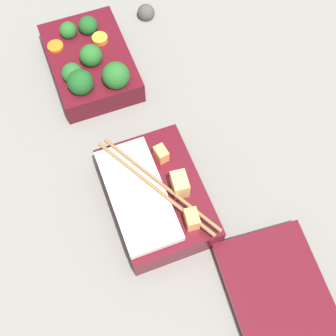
% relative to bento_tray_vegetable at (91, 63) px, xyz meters
% --- Properties ---
extents(ground_plane, '(3.00, 3.00, 0.00)m').
position_rel_bento_tray_vegetable_xyz_m(ground_plane, '(0.13, 0.03, -0.03)').
color(ground_plane, slate).
extents(bento_tray_vegetable, '(0.18, 0.13, 0.07)m').
position_rel_bento_tray_vegetable_xyz_m(bento_tray_vegetable, '(0.00, 0.00, 0.00)').
color(bento_tray_vegetable, '#510F19').
rests_on(bento_tray_vegetable, ground_plane).
extents(bento_tray_rice, '(0.19, 0.13, 0.07)m').
position_rel_bento_tray_vegetable_xyz_m(bento_tray_rice, '(0.26, 0.02, -0.00)').
color(bento_tray_rice, '#510F19').
rests_on(bento_tray_rice, ground_plane).
extents(bento_lid, '(0.19, 0.14, 0.02)m').
position_rel_bento_tray_vegetable_xyz_m(bento_lid, '(0.45, 0.12, -0.02)').
color(bento_lid, '#510F19').
rests_on(bento_lid, ground_plane).
extents(pebble_1, '(0.03, 0.03, 0.03)m').
position_rel_bento_tray_vegetable_xyz_m(pebble_1, '(-0.09, 0.13, -0.02)').
color(pebble_1, '#474442').
rests_on(pebble_1, ground_plane).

